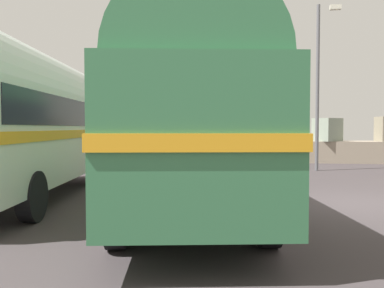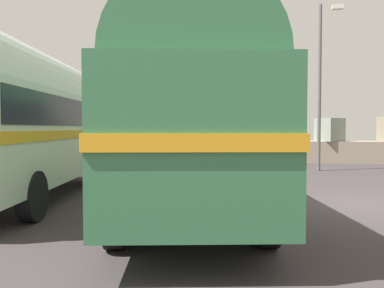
{
  "view_description": "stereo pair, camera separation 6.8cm",
  "coord_description": "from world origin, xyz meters",
  "views": [
    {
      "loc": [
        -2.22,
        -10.11,
        1.79
      ],
      "look_at": [
        -3.57,
        -1.78,
        1.45
      ],
      "focal_mm": 38.71,
      "sensor_mm": 36.0,
      "label": 1
    },
    {
      "loc": [
        -2.15,
        -10.1,
        1.79
      ],
      "look_at": [
        -3.57,
        -1.78,
        1.45
      ],
      "focal_mm": 38.71,
      "sensor_mm": 36.0,
      "label": 2
    }
  ],
  "objects": [
    {
      "name": "breakwater",
      "position": [
        -0.09,
        11.77,
        0.75
      ],
      "size": [
        31.36,
        2.01,
        2.47
      ],
      "color": "gray",
      "rests_on": "ground"
    },
    {
      "name": "vintage_coach",
      "position": [
        -3.67,
        -1.62,
        2.05
      ],
      "size": [
        4.04,
        8.89,
        3.7
      ],
      "rotation": [
        0.0,
        0.0,
        0.19
      ],
      "color": "black",
      "rests_on": "ground"
    },
    {
      "name": "lamp_post",
      "position": [
        0.21,
        7.41,
        3.79
      ],
      "size": [
        0.97,
        0.33,
        6.75
      ],
      "color": "#5B5B60",
      "rests_on": "ground"
    },
    {
      "name": "ground",
      "position": [
        0.0,
        0.0,
        0.01
      ],
      "size": [
        32.0,
        26.0,
        0.02
      ],
      "color": "#3A3335"
    },
    {
      "name": "second_coach",
      "position": [
        -7.92,
        -0.64,
        2.05
      ],
      "size": [
        3.86,
        8.87,
        3.7
      ],
      "rotation": [
        0.0,
        0.0,
        0.17
      ],
      "color": "black",
      "rests_on": "ground"
    }
  ]
}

